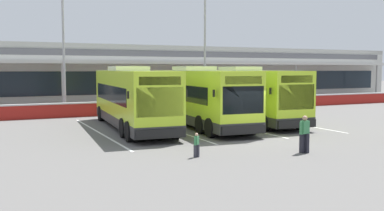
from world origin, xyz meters
The scene contains 14 objects.
ground_plane centered at (0.00, 0.00, 0.00)m, with size 200.00×200.00×0.00m, color #605E5B.
terminal_building centered at (0.00, 26.91, 3.01)m, with size 70.00×13.00×6.00m.
red_barrier_wall centered at (0.00, 14.50, 0.56)m, with size 60.00×0.40×1.10m.
coach_bus_leftmost centered at (-4.09, 6.59, 1.79)m, with size 3.75×12.32×3.78m.
coach_bus_left_centre centered at (0.15, 6.01, 1.79)m, with size 3.75×12.32×3.78m.
coach_bus_centre centered at (4.09, 6.72, 1.79)m, with size 3.75×12.32×3.78m.
bay_stripe_far_west centered at (-6.30, 6.00, 0.00)m, with size 0.14×13.00×0.01m, color silver.
bay_stripe_west centered at (-2.10, 6.00, 0.00)m, with size 0.14×13.00×0.01m, color silver.
bay_stripe_mid_west centered at (2.10, 6.00, 0.00)m, with size 0.14×13.00×0.01m, color silver.
bay_stripe_centre centered at (6.30, 6.00, 0.00)m, with size 0.14×13.00×0.01m, color silver.
pedestrian_child centered at (-4.28, -2.67, 0.54)m, with size 0.30×0.25×1.00m.
pedestrian_near_bin centered at (0.29, -3.88, 0.87)m, with size 0.54×0.29×1.62m.
lamp_post_west centered at (-6.40, 17.08, 6.29)m, with size 3.24×0.28×11.00m.
lamp_post_centre centered at (5.80, 16.23, 6.29)m, with size 3.24×0.28×11.00m.
Camera 1 is at (-11.87, -18.18, 3.60)m, focal length 39.98 mm.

